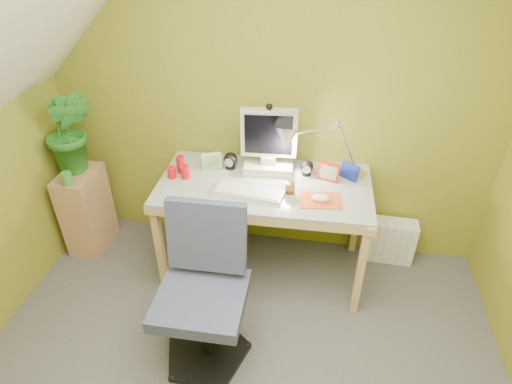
% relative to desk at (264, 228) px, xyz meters
% --- Properties ---
extents(wall_back, '(3.20, 0.01, 2.40)m').
position_rel_desk_xyz_m(wall_back, '(-0.02, 0.37, 0.82)').
color(wall_back, olive).
rests_on(wall_back, floor).
extents(desk, '(1.45, 0.75, 0.77)m').
position_rel_desk_xyz_m(desk, '(0.00, 0.00, 0.00)').
color(desk, tan).
rests_on(desk, floor).
extents(monitor, '(0.37, 0.23, 0.49)m').
position_rel_desk_xyz_m(monitor, '(-0.00, 0.18, 0.63)').
color(monitor, '#BAB9A7').
rests_on(monitor, desk).
extents(speaker_left, '(0.12, 0.12, 0.12)m').
position_rel_desk_xyz_m(speaker_left, '(-0.27, 0.16, 0.45)').
color(speaker_left, black).
rests_on(speaker_left, desk).
extents(speaker_right, '(0.11, 0.11, 0.11)m').
position_rel_desk_xyz_m(speaker_right, '(0.27, 0.16, 0.44)').
color(speaker_right, black).
rests_on(speaker_right, desk).
extents(keyboard, '(0.46, 0.20, 0.02)m').
position_rel_desk_xyz_m(keyboard, '(-0.08, -0.14, 0.40)').
color(keyboard, silver).
rests_on(keyboard, desk).
extents(mousepad, '(0.28, 0.22, 0.01)m').
position_rel_desk_xyz_m(mousepad, '(0.38, -0.14, 0.39)').
color(mousepad, '#DB5422').
rests_on(mousepad, desk).
extents(mouse, '(0.13, 0.09, 0.04)m').
position_rel_desk_xyz_m(mouse, '(0.38, -0.14, 0.40)').
color(mouse, white).
rests_on(mouse, mousepad).
extents(amber_tumbler, '(0.08, 0.08, 0.08)m').
position_rel_desk_xyz_m(amber_tumbler, '(0.18, -0.08, 0.43)').
color(amber_tumbler, '#965615').
rests_on(amber_tumbler, desk).
extents(candle_cluster, '(0.19, 0.17, 0.12)m').
position_rel_desk_xyz_m(candle_cluster, '(-0.60, 0.01, 0.45)').
color(candle_cluster, red).
rests_on(candle_cluster, desk).
extents(photo_frame_red, '(0.15, 0.06, 0.12)m').
position_rel_desk_xyz_m(photo_frame_red, '(0.42, 0.12, 0.45)').
color(photo_frame_red, red).
rests_on(photo_frame_red, desk).
extents(photo_frame_blue, '(0.12, 0.09, 0.11)m').
position_rel_desk_xyz_m(photo_frame_blue, '(0.56, 0.16, 0.44)').
color(photo_frame_blue, navy).
rests_on(photo_frame_blue, desk).
extents(photo_frame_green, '(0.13, 0.07, 0.12)m').
position_rel_desk_xyz_m(photo_frame_green, '(-0.40, 0.14, 0.44)').
color(photo_frame_green, '#AED693').
rests_on(photo_frame_green, desk).
extents(desk_lamp, '(0.60, 0.34, 0.61)m').
position_rel_desk_xyz_m(desk_lamp, '(0.45, 0.18, 0.69)').
color(desk_lamp, '#B7B7BB').
rests_on(desk_lamp, desk).
extents(side_ledge, '(0.25, 0.39, 0.68)m').
position_rel_desk_xyz_m(side_ledge, '(-1.42, 0.04, -0.05)').
color(side_ledge, tan).
rests_on(side_ledge, floor).
extents(potted_plant, '(0.41, 0.35, 0.64)m').
position_rel_desk_xyz_m(potted_plant, '(-1.42, 0.09, 0.61)').
color(potted_plant, '#277426').
rests_on(potted_plant, side_ledge).
extents(green_cup, '(0.09, 0.09, 0.10)m').
position_rel_desk_xyz_m(green_cup, '(-1.40, -0.11, 0.34)').
color(green_cup, '#3F8D3B').
rests_on(green_cup, side_ledge).
extents(task_chair, '(0.57, 0.57, 1.02)m').
position_rel_desk_xyz_m(task_chair, '(-0.23, -0.82, 0.13)').
color(task_chair, '#3A4360').
rests_on(task_chair, floor).
extents(radiator, '(0.36, 0.15, 0.36)m').
position_rel_desk_xyz_m(radiator, '(0.95, 0.26, -0.21)').
color(radiator, silver).
rests_on(radiator, floor).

